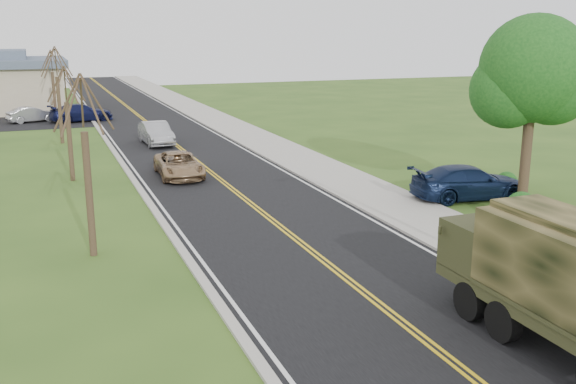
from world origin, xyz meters
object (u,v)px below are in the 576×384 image
military_truck (564,274)px  sedan_silver (156,133)px  pickup_navy (469,182)px  suv_champagne (179,165)px  utility_box_near (548,266)px

military_truck → sedan_silver: bearing=97.1°
sedan_silver → military_truck: bearing=-85.8°
pickup_navy → sedan_silver: bearing=35.0°
suv_champagne → sedan_silver: bearing=88.5°
suv_champagne → sedan_silver: (0.62, 10.31, 0.11)m
suv_champagne → utility_box_near: size_ratio=5.74×
suv_champagne → utility_box_near: suv_champagne is taller
sedan_silver → utility_box_near: size_ratio=5.71×
military_truck → sedan_silver: 32.23m
pickup_navy → utility_box_near: pickup_navy is taller
suv_champagne → pickup_navy: 14.48m
military_truck → pickup_navy: size_ratio=1.26×
suv_champagne → sedan_silver: sedan_silver is taller
utility_box_near → pickup_navy: bearing=79.5°
military_truck → sedan_silver: (-3.89, 31.98, -1.13)m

